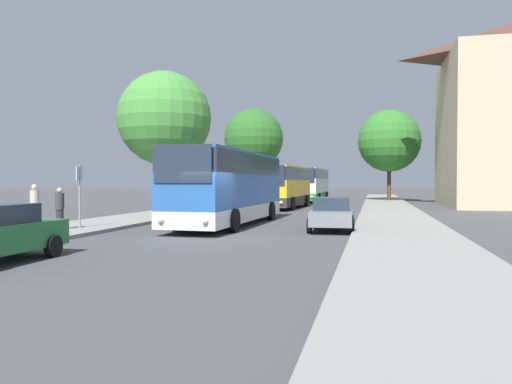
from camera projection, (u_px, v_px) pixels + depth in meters
ground_plane at (221, 236)px, 19.55m from camera, size 300.00×300.00×0.00m
sidewalk_left at (63, 230)px, 21.14m from camera, size 4.00×120.00×0.15m
sidewalk_right at (407, 239)px, 17.94m from camera, size 4.00×120.00×0.15m
bus_front at (229, 186)px, 24.41m from camera, size 3.07×11.82×3.55m
bus_middle at (284, 186)px, 39.73m from camera, size 3.05×10.39×3.31m
bus_rear at (311, 184)px, 53.02m from camera, size 2.96×11.71×3.50m
parked_car_right_near at (332, 213)px, 21.49m from camera, size 2.05×4.02×1.44m
bus_stop_sign at (79, 189)px, 21.43m from camera, size 0.08×0.45×2.69m
pedestrian_waiting_near at (35, 207)px, 20.45m from camera, size 0.36×0.36×1.87m
pedestrian_waiting_far at (60, 208)px, 20.63m from camera, size 0.36×0.36×1.73m
tree_left_near at (165, 119)px, 33.52m from camera, size 6.29×6.29×9.37m
tree_left_far at (254, 139)px, 52.87m from camera, size 6.28×6.28×9.68m
tree_right_near at (389, 141)px, 52.55m from camera, size 6.53×6.53×9.54m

